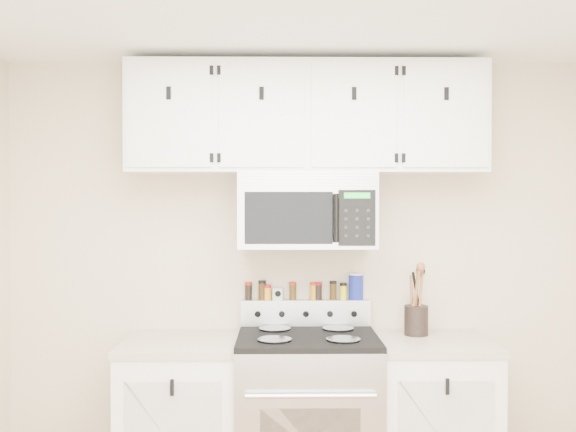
% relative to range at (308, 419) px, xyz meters
% --- Properties ---
extents(back_wall, '(3.50, 0.01, 2.50)m').
position_rel_range_xyz_m(back_wall, '(0.00, 0.32, 0.76)').
color(back_wall, beige).
rests_on(back_wall, floor).
extents(range, '(0.76, 0.65, 1.10)m').
position_rel_range_xyz_m(range, '(0.00, 0.00, 0.00)').
color(range, '#B7B7BA').
rests_on(range, floor).
extents(base_cabinet_left, '(0.64, 0.62, 0.92)m').
position_rel_range_xyz_m(base_cabinet_left, '(-0.69, 0.02, -0.03)').
color(base_cabinet_left, white).
rests_on(base_cabinet_left, floor).
extents(base_cabinet_right, '(0.64, 0.62, 0.92)m').
position_rel_range_xyz_m(base_cabinet_right, '(0.69, 0.02, -0.03)').
color(base_cabinet_right, white).
rests_on(base_cabinet_right, floor).
extents(microwave, '(0.76, 0.44, 0.42)m').
position_rel_range_xyz_m(microwave, '(0.00, 0.13, 1.14)').
color(microwave, '#9E9EA3').
rests_on(microwave, back_wall).
extents(upper_cabinets, '(2.00, 0.35, 0.62)m').
position_rel_range_xyz_m(upper_cabinets, '(-0.00, 0.15, 1.66)').
color(upper_cabinets, white).
rests_on(upper_cabinets, back_wall).
extents(utensil_crock, '(0.13, 0.13, 0.39)m').
position_rel_range_xyz_m(utensil_crock, '(0.62, 0.13, 0.53)').
color(utensil_crock, black).
rests_on(utensil_crock, base_cabinet_right).
extents(kitchen_timer, '(0.06, 0.05, 0.07)m').
position_rel_range_xyz_m(kitchen_timer, '(-0.16, 0.28, 0.65)').
color(kitchen_timer, silver).
rests_on(kitchen_timer, range).
extents(salt_canister, '(0.09, 0.09, 0.16)m').
position_rel_range_xyz_m(salt_canister, '(0.30, 0.28, 0.69)').
color(salt_canister, '#162499').
rests_on(salt_canister, range).
extents(spice_jar_0, '(0.04, 0.04, 0.10)m').
position_rel_range_xyz_m(spice_jar_0, '(-0.34, 0.28, 0.67)').
color(spice_jar_0, black).
rests_on(spice_jar_0, range).
extents(spice_jar_1, '(0.05, 0.05, 0.11)m').
position_rel_range_xyz_m(spice_jar_1, '(-0.26, 0.28, 0.67)').
color(spice_jar_1, '#3B260E').
rests_on(spice_jar_1, range).
extents(spice_jar_2, '(0.05, 0.05, 0.09)m').
position_rel_range_xyz_m(spice_jar_2, '(-0.23, 0.28, 0.66)').
color(spice_jar_2, orange).
rests_on(spice_jar_2, range).
extents(spice_jar_3, '(0.04, 0.04, 0.11)m').
position_rel_range_xyz_m(spice_jar_3, '(-0.07, 0.28, 0.67)').
color(spice_jar_3, '#443110').
rests_on(spice_jar_3, range).
extents(spice_jar_4, '(0.04, 0.04, 0.10)m').
position_rel_range_xyz_m(spice_jar_4, '(0.05, 0.28, 0.67)').
color(spice_jar_4, orange).
rests_on(spice_jar_4, range).
extents(spice_jar_5, '(0.05, 0.05, 0.10)m').
position_rel_range_xyz_m(spice_jar_5, '(0.07, 0.28, 0.67)').
color(spice_jar_5, black).
rests_on(spice_jar_5, range).
extents(spice_jar_6, '(0.04, 0.04, 0.11)m').
position_rel_range_xyz_m(spice_jar_6, '(0.16, 0.28, 0.67)').
color(spice_jar_6, '#3D2C0E').
rests_on(spice_jar_6, range).
extents(spice_jar_7, '(0.04, 0.04, 0.10)m').
position_rel_range_xyz_m(spice_jar_7, '(0.22, 0.28, 0.66)').
color(spice_jar_7, yellow).
rests_on(spice_jar_7, range).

